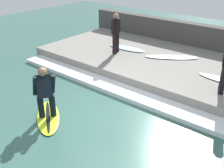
{
  "coord_description": "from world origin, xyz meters",
  "views": [
    {
      "loc": [
        -4.45,
        -4.21,
        4.06
      ],
      "look_at": [
        0.78,
        0.0,
        0.7
      ],
      "focal_mm": 42.0,
      "sensor_mm": 36.0,
      "label": 1
    }
  ],
  "objects": [
    {
      "name": "surfer_waiting_far",
      "position": [
        3.59,
        2.06,
        1.3
      ],
      "size": [
        0.52,
        0.3,
        1.59
      ],
      "color": "black",
      "rests_on": "concrete_ledge"
    },
    {
      "name": "back_wall",
      "position": [
        6.59,
        0.0,
        0.67
      ],
      "size": [
        0.5,
        10.82,
        1.34
      ],
      "primitive_type": "cube",
      "color": "#474442",
      "rests_on": "ground_plane"
    },
    {
      "name": "wave_foam_crest",
      "position": [
        1.58,
        0.0,
        0.07
      ],
      "size": [
        0.73,
        9.79,
        0.13
      ],
      "primitive_type": "cube",
      "color": "white",
      "rests_on": "ground_plane"
    },
    {
      "name": "surfboard_riding",
      "position": [
        -0.85,
        0.94,
        0.03
      ],
      "size": [
        1.53,
        1.73,
        0.07
      ],
      "color": "#BFE02D",
      "rests_on": "ground_plane"
    },
    {
      "name": "ground_plane",
      "position": [
        0.0,
        0.0,
        0.0
      ],
      "size": [
        28.0,
        28.0,
        0.0
      ],
      "primitive_type": "plane",
      "color": "#386056"
    },
    {
      "name": "surfboard_spare",
      "position": [
        4.49,
        0.01,
        0.43
      ],
      "size": [
        1.58,
        2.01,
        0.06
      ],
      "color": "silver",
      "rests_on": "concrete_ledge"
    },
    {
      "name": "surfer_riding",
      "position": [
        -0.85,
        0.94,
        0.85
      ],
      "size": [
        0.6,
        0.62,
        1.44
      ],
      "color": "black",
      "rests_on": "surfboard_riding"
    },
    {
      "name": "surfboard_waiting_far",
      "position": [
        4.27,
        2.0,
        0.43
      ],
      "size": [
        0.69,
        1.74,
        0.06
      ],
      "color": "silver",
      "rests_on": "concrete_ledge"
    },
    {
      "name": "concrete_ledge",
      "position": [
        4.14,
        0.0,
        0.2
      ],
      "size": [
        4.4,
        10.3,
        0.4
      ],
      "primitive_type": "cube",
      "color": "gray",
      "rests_on": "ground_plane"
    }
  ]
}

